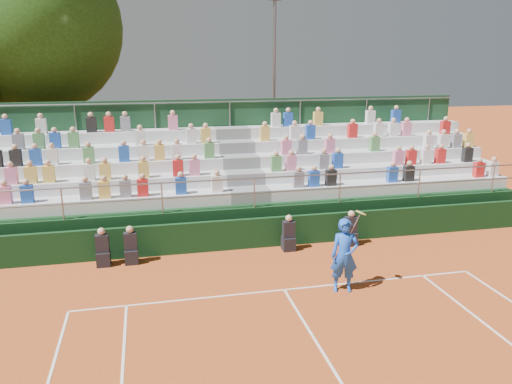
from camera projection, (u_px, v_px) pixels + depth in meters
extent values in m
plane|color=#B74D1E|center=(284.00, 290.00, 13.36)|extent=(90.00, 90.00, 0.00)
cube|color=white|center=(284.00, 290.00, 13.36)|extent=(11.00, 0.06, 0.01)
cube|color=white|center=(326.00, 357.00, 10.35)|extent=(0.06, 6.40, 0.01)
cube|color=black|center=(258.00, 233.00, 16.25)|extent=(20.00, 0.15, 1.00)
cube|color=black|center=(104.00, 259.00, 14.89)|extent=(0.40, 0.40, 0.44)
cube|color=black|center=(102.00, 243.00, 14.76)|extent=(0.38, 0.25, 0.55)
sphere|color=tan|center=(101.00, 231.00, 14.66)|extent=(0.22, 0.22, 0.22)
cube|color=black|center=(132.00, 256.00, 15.06)|extent=(0.40, 0.40, 0.44)
cube|color=black|center=(131.00, 241.00, 14.93)|extent=(0.38, 0.25, 0.55)
sphere|color=tan|center=(130.00, 229.00, 14.83)|extent=(0.22, 0.22, 0.22)
cube|color=black|center=(288.00, 244.00, 16.09)|extent=(0.40, 0.40, 0.44)
cube|color=black|center=(289.00, 229.00, 15.96)|extent=(0.38, 0.25, 0.55)
sphere|color=tan|center=(289.00, 218.00, 15.86)|extent=(0.22, 0.22, 0.22)
cube|color=black|center=(350.00, 239.00, 16.53)|extent=(0.40, 0.40, 0.44)
cube|color=black|center=(351.00, 225.00, 16.41)|extent=(0.38, 0.25, 0.55)
sphere|color=tan|center=(351.00, 214.00, 16.31)|extent=(0.22, 0.22, 0.22)
cube|color=black|center=(240.00, 204.00, 19.15)|extent=(20.00, 5.20, 1.20)
cube|color=silver|center=(88.00, 204.00, 16.24)|extent=(9.30, 0.85, 0.42)
cube|color=silver|center=(390.00, 186.00, 18.47)|extent=(9.30, 0.85, 0.42)
cube|color=slate|center=(249.00, 195.00, 17.36)|extent=(1.40, 0.85, 0.42)
cube|color=silver|center=(90.00, 185.00, 16.93)|extent=(9.30, 0.85, 0.42)
cube|color=silver|center=(381.00, 170.00, 19.17)|extent=(9.30, 0.85, 0.42)
cube|color=slate|center=(244.00, 177.00, 18.05)|extent=(1.40, 0.85, 0.42)
cube|color=silver|center=(91.00, 168.00, 17.62)|extent=(9.30, 0.85, 0.42)
cube|color=silver|center=(372.00, 155.00, 19.86)|extent=(9.30, 0.85, 0.42)
cube|color=slate|center=(240.00, 161.00, 18.74)|extent=(1.40, 0.85, 0.42)
cube|color=silver|center=(92.00, 152.00, 18.31)|extent=(9.30, 0.85, 0.42)
cube|color=silver|center=(363.00, 142.00, 20.55)|extent=(9.30, 0.85, 0.42)
cube|color=slate|center=(236.00, 146.00, 19.43)|extent=(1.40, 0.85, 0.42)
cube|color=silver|center=(93.00, 137.00, 19.00)|extent=(9.30, 0.85, 0.42)
cube|color=silver|center=(355.00, 129.00, 21.24)|extent=(9.30, 0.85, 0.42)
cube|color=slate|center=(232.00, 133.00, 20.12)|extent=(1.40, 0.85, 0.42)
cube|color=#173C21|center=(230.00, 152.00, 20.85)|extent=(20.00, 0.12, 4.40)
cylinder|color=gray|center=(254.00, 178.00, 16.32)|extent=(20.00, 0.05, 0.05)
cylinder|color=gray|center=(230.00, 101.00, 20.21)|extent=(20.00, 0.05, 0.05)
cube|color=pink|center=(5.00, 195.00, 15.46)|extent=(0.36, 0.24, 0.56)
cube|color=#1E4CB2|center=(27.00, 194.00, 15.59)|extent=(0.36, 0.24, 0.56)
cube|color=slate|center=(86.00, 191.00, 15.96)|extent=(0.36, 0.24, 0.56)
cube|color=gold|center=(104.00, 190.00, 16.08)|extent=(0.36, 0.24, 0.56)
cube|color=slate|center=(126.00, 189.00, 16.22)|extent=(0.36, 0.24, 0.56)
cube|color=red|center=(143.00, 188.00, 16.34)|extent=(0.36, 0.24, 0.56)
cube|color=#1E4CB2|center=(181.00, 186.00, 16.59)|extent=(0.36, 0.24, 0.56)
cube|color=silver|center=(217.00, 184.00, 16.85)|extent=(0.36, 0.24, 0.56)
cube|color=pink|center=(11.00, 176.00, 16.16)|extent=(0.36, 0.24, 0.56)
cube|color=gold|center=(31.00, 175.00, 16.28)|extent=(0.36, 0.24, 0.56)
cube|color=gold|center=(49.00, 174.00, 16.40)|extent=(0.36, 0.24, 0.56)
cube|color=silver|center=(89.00, 172.00, 16.67)|extent=(0.36, 0.24, 0.56)
cube|color=gold|center=(105.00, 171.00, 16.77)|extent=(0.36, 0.24, 0.56)
cube|color=gold|center=(144.00, 170.00, 17.04)|extent=(0.36, 0.24, 0.56)
cube|color=red|center=(178.00, 168.00, 17.28)|extent=(0.36, 0.24, 0.56)
cube|color=pink|center=(194.00, 167.00, 17.40)|extent=(0.36, 0.24, 0.56)
cube|color=black|center=(16.00, 158.00, 16.85)|extent=(0.36, 0.24, 0.56)
cube|color=#1E4CB2|center=(36.00, 157.00, 16.98)|extent=(0.36, 0.24, 0.56)
cube|color=silver|center=(52.00, 157.00, 17.10)|extent=(0.36, 0.24, 0.56)
cube|color=#4C8C4C|center=(89.00, 155.00, 17.34)|extent=(0.36, 0.24, 0.56)
cube|color=#1E4CB2|center=(124.00, 154.00, 17.59)|extent=(0.36, 0.24, 0.56)
cube|color=silver|center=(144.00, 153.00, 17.74)|extent=(0.36, 0.24, 0.56)
cube|color=gold|center=(160.00, 152.00, 17.85)|extent=(0.36, 0.24, 0.56)
cube|color=silver|center=(177.00, 152.00, 17.98)|extent=(0.36, 0.24, 0.56)
cube|color=#4C8C4C|center=(209.00, 150.00, 18.23)|extent=(0.36, 0.24, 0.56)
cube|color=slate|center=(18.00, 142.00, 17.53)|extent=(0.36, 0.24, 0.56)
cube|color=#4C8C4C|center=(39.00, 141.00, 17.67)|extent=(0.36, 0.24, 0.56)
cube|color=#1E4CB2|center=(55.00, 141.00, 17.79)|extent=(0.36, 0.24, 0.56)
cube|color=#4C8C4C|center=(74.00, 140.00, 17.92)|extent=(0.36, 0.24, 0.56)
cube|color=silver|center=(140.00, 138.00, 18.41)|extent=(0.36, 0.24, 0.56)
cube|color=silver|center=(191.00, 136.00, 18.80)|extent=(0.36, 0.24, 0.56)
cube|color=gold|center=(206.00, 136.00, 18.91)|extent=(0.36, 0.24, 0.56)
cube|color=#1E4CB2|center=(6.00, 127.00, 18.11)|extent=(0.36, 0.24, 0.56)
cube|color=silver|center=(41.00, 126.00, 18.36)|extent=(0.36, 0.24, 0.56)
cube|color=black|center=(91.00, 125.00, 18.73)|extent=(0.36, 0.24, 0.56)
cube|color=red|center=(109.00, 124.00, 18.86)|extent=(0.36, 0.24, 0.56)
cube|color=slate|center=(125.00, 124.00, 18.99)|extent=(0.36, 0.24, 0.56)
cube|color=pink|center=(173.00, 123.00, 19.36)|extent=(0.36, 0.24, 0.56)
cube|color=slate|center=(298.00, 179.00, 17.45)|extent=(0.36, 0.24, 0.56)
cube|color=#1E4CB2|center=(314.00, 179.00, 17.57)|extent=(0.36, 0.24, 0.56)
cube|color=black|center=(331.00, 178.00, 17.70)|extent=(0.36, 0.24, 0.56)
cube|color=#1E4CB2|center=(392.00, 174.00, 18.20)|extent=(0.36, 0.24, 0.56)
cube|color=black|center=(409.00, 173.00, 18.34)|extent=(0.36, 0.24, 0.56)
cube|color=red|center=(479.00, 170.00, 18.95)|extent=(0.36, 0.24, 0.56)
cube|color=silver|center=(493.00, 169.00, 19.08)|extent=(0.36, 0.24, 0.56)
cube|color=#4C8C4C|center=(276.00, 163.00, 18.02)|extent=(0.36, 0.24, 0.56)
cube|color=pink|center=(291.00, 163.00, 18.14)|extent=(0.36, 0.24, 0.56)
cube|color=slate|center=(323.00, 161.00, 18.40)|extent=(0.36, 0.24, 0.56)
cube|color=#1E4CB2|center=(338.00, 161.00, 18.51)|extent=(0.36, 0.24, 0.56)
cube|color=pink|center=(398.00, 158.00, 19.03)|extent=(0.36, 0.24, 0.56)
cube|color=red|center=(411.00, 157.00, 19.14)|extent=(0.36, 0.24, 0.56)
cube|color=silver|center=(426.00, 157.00, 19.27)|extent=(0.36, 0.24, 0.56)
cube|color=red|center=(440.00, 156.00, 19.40)|extent=(0.36, 0.24, 0.56)
cube|color=black|center=(467.00, 155.00, 19.65)|extent=(0.36, 0.24, 0.56)
cube|color=pink|center=(286.00, 147.00, 18.84)|extent=(0.36, 0.24, 0.56)
cube|color=slate|center=(302.00, 147.00, 18.97)|extent=(0.36, 0.24, 0.56)
cube|color=pink|center=(330.00, 146.00, 19.20)|extent=(0.36, 0.24, 0.56)
cube|color=#4C8C4C|center=(374.00, 144.00, 19.59)|extent=(0.36, 0.24, 0.56)
cube|color=silver|center=(428.00, 142.00, 20.08)|extent=(0.36, 0.24, 0.56)
cube|color=silver|center=(443.00, 141.00, 20.22)|extent=(0.36, 0.24, 0.56)
cube|color=slate|center=(456.00, 141.00, 20.35)|extent=(0.36, 0.24, 0.56)
cube|color=gold|center=(468.00, 140.00, 20.46)|extent=(0.36, 0.24, 0.56)
cube|color=gold|center=(265.00, 134.00, 19.40)|extent=(0.36, 0.24, 0.56)
cube|color=silver|center=(294.00, 133.00, 19.65)|extent=(0.36, 0.24, 0.56)
cube|color=#1E4CB2|center=(310.00, 132.00, 19.79)|extent=(0.36, 0.24, 0.56)
cube|color=red|center=(352.00, 131.00, 20.16)|extent=(0.36, 0.24, 0.56)
cube|color=silver|center=(378.00, 130.00, 20.40)|extent=(0.36, 0.24, 0.56)
cube|color=silver|center=(393.00, 129.00, 20.53)|extent=(0.36, 0.24, 0.56)
cube|color=pink|center=(406.00, 129.00, 20.66)|extent=(0.36, 0.24, 0.56)
cube|color=red|center=(445.00, 128.00, 21.04)|extent=(0.36, 0.24, 0.56)
cube|color=silver|center=(276.00, 120.00, 20.23)|extent=(0.36, 0.24, 0.56)
cube|color=#1E4CB2|center=(288.00, 119.00, 20.34)|extent=(0.36, 0.24, 0.56)
cube|color=gold|center=(318.00, 119.00, 20.60)|extent=(0.36, 0.24, 0.56)
cube|color=silver|center=(370.00, 117.00, 21.09)|extent=(0.36, 0.24, 0.56)
cube|color=#1E4CB2|center=(396.00, 117.00, 21.34)|extent=(0.36, 0.24, 0.56)
imported|color=blue|center=(344.00, 256.00, 13.08)|extent=(0.81, 0.62, 2.00)
cylinder|color=gray|center=(355.00, 224.00, 12.91)|extent=(0.26, 0.03, 0.51)
cylinder|color=#E5D866|center=(361.00, 213.00, 12.87)|extent=(0.26, 0.28, 0.14)
cylinder|color=#382014|center=(46.00, 143.00, 23.35)|extent=(0.50, 0.50, 4.27)
sphere|color=#193C10|center=(33.00, 27.00, 21.99)|extent=(7.68, 7.68, 7.68)
cylinder|color=gray|center=(274.00, 92.00, 25.24)|extent=(0.16, 0.16, 8.70)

